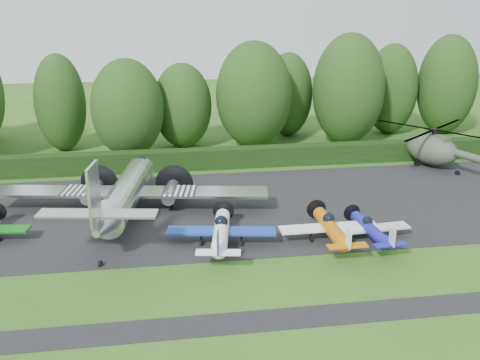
{
  "coord_description": "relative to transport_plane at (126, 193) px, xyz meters",
  "views": [
    {
      "loc": [
        -4.58,
        -30.15,
        16.61
      ],
      "look_at": [
        1.32,
        9.83,
        2.5
      ],
      "focal_mm": 40.0,
      "sensor_mm": 36.0,
      "label": 1
    }
  ],
  "objects": [
    {
      "name": "ground",
      "position": [
        7.65,
        -9.48,
        -1.98
      ],
      "size": [
        160.0,
        160.0,
        0.0
      ],
      "primitive_type": "plane",
      "color": "#2A5518",
      "rests_on": "ground"
    },
    {
      "name": "apron",
      "position": [
        7.65,
        0.52,
        -1.97
      ],
      "size": [
        70.0,
        18.0,
        0.01
      ],
      "primitive_type": "cube",
      "color": "black",
      "rests_on": "ground"
    },
    {
      "name": "taxiway_verge",
      "position": [
        7.65,
        -15.48,
        -1.97
      ],
      "size": [
        70.0,
        2.0,
        0.0
      ],
      "primitive_type": "cube",
      "color": "black",
      "rests_on": "ground"
    },
    {
      "name": "hedgerow",
      "position": [
        7.65,
        11.52,
        -1.98
      ],
      "size": [
        90.0,
        1.6,
        2.0
      ],
      "primitive_type": "cube",
      "color": "black",
      "rests_on": "ground"
    },
    {
      "name": "transport_plane",
      "position": [
        0.0,
        0.0,
        0.0
      ],
      "size": [
        22.11,
        16.95,
        7.08
      ],
      "rotation": [
        0.0,
        0.0,
        0.16
      ],
      "color": "silver",
      "rests_on": "ground"
    },
    {
      "name": "light_plane_white",
      "position": [
        6.65,
        -6.43,
        -0.77
      ],
      "size": [
        7.55,
        7.94,
        2.9
      ],
      "rotation": [
        0.0,
        0.0,
        0.16
      ],
      "color": "white",
      "rests_on": "ground"
    },
    {
      "name": "light_plane_orange",
      "position": [
        14.36,
        -6.73,
        -0.85
      ],
      "size": [
        7.06,
        7.42,
        2.71
      ],
      "rotation": [
        0.0,
        0.0,
        -0.01
      ],
      "color": "#C5670B",
      "rests_on": "ground"
    },
    {
      "name": "light_plane_blue",
      "position": [
        17.13,
        -7.07,
        -0.98
      ],
      "size": [
        6.19,
        6.51,
        2.38
      ],
      "rotation": [
        0.0,
        0.0,
        -0.08
      ],
      "color": "#191C97",
      "rests_on": "ground"
    },
    {
      "name": "helicopter",
      "position": [
        29.7,
        8.65,
        0.15
      ],
      "size": [
        12.28,
        14.37,
        3.95
      ],
      "rotation": [
        0.0,
        0.0,
        -0.41
      ],
      "color": "#343E2F",
      "rests_on": "ground"
    },
    {
      "name": "sign_board",
      "position": [
        33.67,
        11.02,
        -0.75
      ],
      "size": [
        3.22,
        0.12,
        1.81
      ],
      "rotation": [
        0.0,
        0.0,
        -0.05
      ],
      "color": "#3F3326",
      "rests_on": "ground"
    },
    {
      "name": "tree_1",
      "position": [
        18.26,
        23.43,
        3.07
      ],
      "size": [
        5.89,
        5.89,
        10.12
      ],
      "color": "black",
      "rests_on": "ground"
    },
    {
      "name": "tree_2",
      "position": [
        24.15,
        18.68,
        4.34
      ],
      "size": [
        8.14,
        8.14,
        12.65
      ],
      "color": "black",
      "rests_on": "ground"
    },
    {
      "name": "tree_3",
      "position": [
        -7.95,
        20.47,
        3.35
      ],
      "size": [
        5.5,
        5.5,
        10.69
      ],
      "color": "black",
      "rests_on": "ground"
    },
    {
      "name": "tree_5",
      "position": [
        37.82,
        21.71,
        4.07
      ],
      "size": [
        7.07,
        7.07,
        12.11
      ],
      "color": "black",
      "rests_on": "ground"
    },
    {
      "name": "tree_6",
      "position": [
        -0.55,
        17.05,
        3.23
      ],
      "size": [
        7.64,
        7.64,
        10.43
      ],
      "color": "black",
      "rests_on": "ground"
    },
    {
      "name": "tree_8",
      "position": [
        13.26,
        18.89,
        3.96
      ],
      "size": [
        8.51,
        8.51,
        11.9
      ],
      "color": "black",
      "rests_on": "ground"
    },
    {
      "name": "tree_10",
      "position": [
        5.32,
        19.82,
        2.78
      ],
      "size": [
        6.55,
        6.55,
        9.53
      ],
      "color": "black",
      "rests_on": "ground"
    },
    {
      "name": "tree_11",
      "position": [
        31.08,
        22.66,
        3.53
      ],
      "size": [
        6.39,
        6.39,
        11.05
      ],
      "color": "black",
      "rests_on": "ground"
    }
  ]
}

